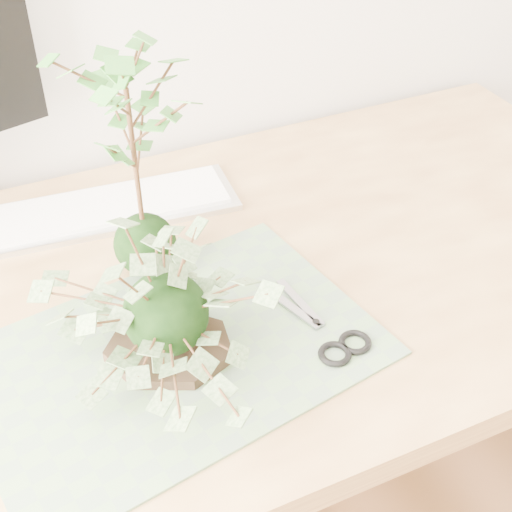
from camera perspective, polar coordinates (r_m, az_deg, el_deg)
name	(u,v)px	position (r m, az deg, el deg)	size (l,w,h in m)	color
desk	(166,341)	(1.03, -7.18, -6.75)	(1.60, 0.70, 0.74)	tan
cutting_mat	(175,354)	(0.88, -6.50, -7.78)	(0.48, 0.32, 0.00)	slate
stone_dish	(170,348)	(0.88, -6.92, -7.35)	(0.16, 0.16, 0.01)	black
ivy_kokedama	(162,283)	(0.81, -7.49, -2.14)	(0.37, 0.37, 0.20)	black
maple_kokedama	(128,105)	(0.88, -10.21, 11.81)	(0.25, 0.25, 0.36)	black
keyboard	(96,211)	(1.13, -12.69, 3.56)	(0.44, 0.17, 0.02)	silver
scissors	(330,339)	(0.89, 5.94, -6.65)	(0.08, 0.17, 0.01)	gray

